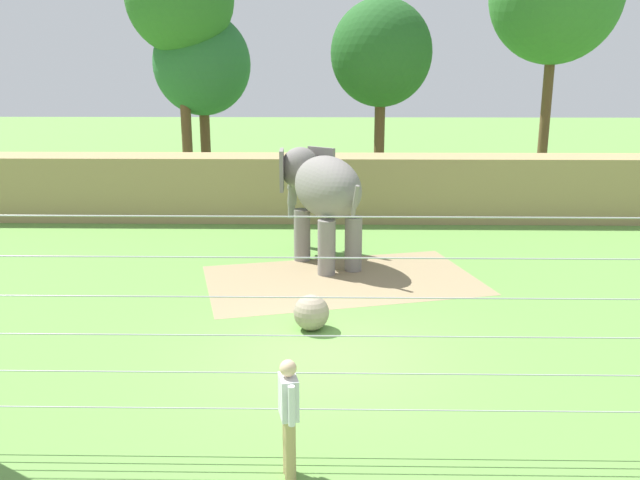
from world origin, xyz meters
TOP-DOWN VIEW (x-y plane):
  - ground_plane at (0.00, 0.00)m, footprint 120.00×120.00m
  - dirt_patch at (0.38, 4.46)m, footprint 7.54×5.54m
  - embankment_wall at (0.00, 11.44)m, footprint 36.00×1.80m
  - elephant at (-0.17, 6.05)m, footprint 2.80×3.76m
  - enrichment_ball at (-0.31, 1.20)m, footprint 0.74×0.74m
  - cable_fence at (0.00, -3.21)m, footprint 11.70×0.27m
  - zookeeper at (-0.44, -3.83)m, footprint 0.30×0.58m
  - tree_far_left at (2.11, 16.65)m, footprint 4.17×4.17m
  - tree_right_of_centre at (-5.51, 17.75)m, footprint 4.17×4.17m

SIDE VIEW (x-z plane):
  - ground_plane at x=0.00m, z-range 0.00..0.00m
  - dirt_patch at x=0.38m, z-range 0.00..0.01m
  - enrichment_ball at x=-0.31m, z-range 0.00..0.74m
  - zookeeper at x=-0.44m, z-range 0.09..1.76m
  - embankment_wall at x=0.00m, z-range 0.00..2.25m
  - cable_fence at x=0.00m, z-range 0.01..3.54m
  - elephant at x=-0.17m, z-range 0.49..3.54m
  - tree_right_of_centre at x=-5.51m, z-range 1.56..9.11m
  - tree_far_left at x=2.11m, z-range 1.77..9.75m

